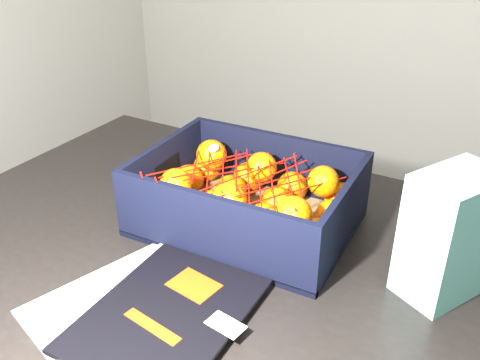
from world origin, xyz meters
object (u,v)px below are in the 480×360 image
at_px(table, 233,288).
at_px(produce_crate, 247,204).
at_px(retail_carton, 450,235).
at_px(magazine_stack, 147,308).

height_order(table, produce_crate, produce_crate).
bearing_deg(produce_crate, retail_carton, -4.20).
height_order(magazine_stack, retail_carton, retail_carton).
distance_m(produce_crate, retail_carton, 0.36).
xyz_separation_m(produce_crate, retail_carton, (0.36, -0.03, 0.06)).
xyz_separation_m(table, produce_crate, (-0.01, 0.08, 0.14)).
distance_m(table, retail_carton, 0.40).
height_order(table, retail_carton, retail_carton).
distance_m(magazine_stack, retail_carton, 0.47).
relative_size(table, retail_carton, 5.99).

